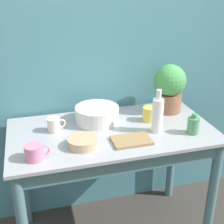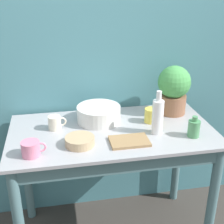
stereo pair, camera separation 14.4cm
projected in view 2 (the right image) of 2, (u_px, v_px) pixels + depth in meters
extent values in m
cube|color=teal|center=(101.00, 57.00, 2.13)|extent=(6.00, 0.05, 2.40)
cylinder|color=slate|center=(212.00, 204.00, 1.93)|extent=(0.06, 0.06, 0.82)
cylinder|color=slate|center=(26.00, 171.00, 2.25)|extent=(0.06, 0.06, 0.82)
cylinder|color=slate|center=(177.00, 156.00, 2.45)|extent=(0.06, 0.06, 0.82)
cube|color=slate|center=(122.00, 165.00, 1.69)|extent=(1.16, 0.02, 0.10)
cube|color=#9E9EA3|center=(112.00, 131.00, 1.93)|extent=(1.26, 0.67, 0.02)
cylinder|color=#8C5B42|center=(172.00, 104.00, 2.13)|extent=(0.18, 0.18, 0.13)
sphere|color=#47994C|center=(174.00, 82.00, 2.07)|extent=(0.22, 0.22, 0.22)
cylinder|color=silver|center=(99.00, 114.00, 2.02)|extent=(0.28, 0.28, 0.10)
cylinder|color=white|center=(158.00, 117.00, 1.84)|extent=(0.07, 0.07, 0.21)
cylinder|color=white|center=(159.00, 96.00, 1.79)|extent=(0.03, 0.03, 0.06)
cylinder|color=#4C8C59|center=(194.00, 129.00, 1.82)|extent=(0.07, 0.07, 0.10)
cylinder|color=#4C8C59|center=(195.00, 119.00, 1.80)|extent=(0.03, 0.03, 0.03)
cylinder|color=#E5CC4C|center=(151.00, 115.00, 2.01)|extent=(0.08, 0.08, 0.09)
torus|color=#E5CC4C|center=(158.00, 114.00, 2.01)|extent=(0.06, 0.01, 0.06)
cylinder|color=beige|center=(55.00, 123.00, 1.91)|extent=(0.08, 0.08, 0.09)
torus|color=beige|center=(62.00, 122.00, 1.92)|extent=(0.06, 0.01, 0.06)
cylinder|color=pink|center=(31.00, 149.00, 1.63)|extent=(0.10, 0.10, 0.08)
torus|color=pink|center=(41.00, 147.00, 1.64)|extent=(0.06, 0.01, 0.06)
cylinder|color=tan|center=(80.00, 141.00, 1.74)|extent=(0.17, 0.17, 0.05)
cube|color=#99754C|center=(129.00, 141.00, 1.77)|extent=(0.22, 0.15, 0.02)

